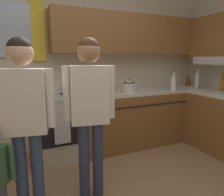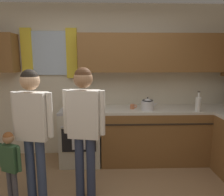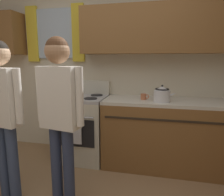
{
  "view_description": "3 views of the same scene",
  "coord_description": "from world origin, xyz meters",
  "px_view_note": "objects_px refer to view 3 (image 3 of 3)",
  "views": [
    {
      "loc": [
        -0.81,
        -1.32,
        1.41
      ],
      "look_at": [
        0.1,
        0.71,
        0.99
      ],
      "focal_mm": 33.15,
      "sensor_mm": 36.0,
      "label": 1
    },
    {
      "loc": [
        0.04,
        -1.84,
        1.68
      ],
      "look_at": [
        0.13,
        1.07,
        1.16
      ],
      "focal_mm": 34.15,
      "sensor_mm": 36.0,
      "label": 2
    },
    {
      "loc": [
        0.66,
        -1.15,
        1.4
      ],
      "look_at": [
        0.2,
        0.89,
        1.02
      ],
      "focal_mm": 33.39,
      "sensor_mm": 36.0,
      "label": 3
    }
  ],
  "objects_px": {
    "adult_in_plaid": "(60,104)",
    "cup_terracotta": "(144,97)",
    "adult_holding_child": "(3,103)",
    "stove_oven": "(84,126)",
    "stovetop_kettle": "(162,94)"
  },
  "relations": [
    {
      "from": "adult_in_plaid",
      "to": "cup_terracotta",
      "type": "bearing_deg",
      "value": 54.52
    },
    {
      "from": "adult_holding_child",
      "to": "adult_in_plaid",
      "type": "bearing_deg",
      "value": 1.91
    },
    {
      "from": "stove_oven",
      "to": "adult_in_plaid",
      "type": "bearing_deg",
      "value": -81.12
    },
    {
      "from": "stovetop_kettle",
      "to": "adult_in_plaid",
      "type": "relative_size",
      "value": 0.17
    },
    {
      "from": "stove_oven",
      "to": "adult_holding_child",
      "type": "xyz_separation_m",
      "value": [
        -0.42,
        -1.03,
        0.53
      ]
    },
    {
      "from": "stove_oven",
      "to": "stovetop_kettle",
      "type": "bearing_deg",
      "value": -6.95
    },
    {
      "from": "stove_oven",
      "to": "adult_holding_child",
      "type": "distance_m",
      "value": 1.23
    },
    {
      "from": "cup_terracotta",
      "to": "stovetop_kettle",
      "type": "height_order",
      "value": "stovetop_kettle"
    },
    {
      "from": "cup_terracotta",
      "to": "adult_holding_child",
      "type": "height_order",
      "value": "adult_holding_child"
    },
    {
      "from": "cup_terracotta",
      "to": "adult_holding_child",
      "type": "relative_size",
      "value": 0.07
    },
    {
      "from": "stovetop_kettle",
      "to": "adult_in_plaid",
      "type": "height_order",
      "value": "adult_in_plaid"
    },
    {
      "from": "stovetop_kettle",
      "to": "adult_holding_child",
      "type": "xyz_separation_m",
      "value": [
        -1.49,
        -0.9,
        0.0
      ]
    },
    {
      "from": "cup_terracotta",
      "to": "adult_in_plaid",
      "type": "xyz_separation_m",
      "value": [
        -0.69,
        -0.96,
        0.07
      ]
    },
    {
      "from": "adult_holding_child",
      "to": "adult_in_plaid",
      "type": "xyz_separation_m",
      "value": [
        0.58,
        0.02,
        0.01
      ]
    },
    {
      "from": "adult_in_plaid",
      "to": "stovetop_kettle",
      "type": "bearing_deg",
      "value": 43.9
    }
  ]
}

